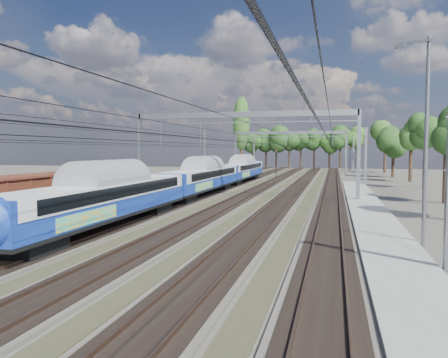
% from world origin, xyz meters
% --- Properties ---
extents(ground, '(220.00, 220.00, 0.00)m').
position_xyz_m(ground, '(0.00, 0.00, 0.00)').
color(ground, '#47423A').
rests_on(ground, ground).
extents(track_bed, '(21.00, 130.00, 0.34)m').
position_xyz_m(track_bed, '(-0.00, 45.00, 0.10)').
color(track_bed, '#47423A').
rests_on(track_bed, ground).
extents(platform, '(3.00, 70.00, 0.30)m').
position_xyz_m(platform, '(12.00, 20.00, 0.15)').
color(platform, gray).
rests_on(platform, ground).
extents(catenary, '(25.65, 130.00, 9.00)m').
position_xyz_m(catenary, '(0.33, 52.69, 6.40)').
color(catenary, slate).
rests_on(catenary, ground).
extents(tree_belt, '(38.97, 98.10, 11.43)m').
position_xyz_m(tree_belt, '(6.26, 93.74, 7.95)').
color(tree_belt, black).
rests_on(tree_belt, ground).
extents(poplar, '(4.40, 4.40, 19.04)m').
position_xyz_m(poplar, '(-14.50, 98.00, 11.89)').
color(poplar, black).
rests_on(poplar, ground).
extents(emu_train, '(2.94, 62.21, 4.30)m').
position_xyz_m(emu_train, '(-4.50, 30.64, 2.53)').
color(emu_train, black).
rests_on(emu_train, ground).
extents(freight_boxcar, '(2.72, 13.11, 3.38)m').
position_xyz_m(freight_boxcar, '(-9.00, 7.36, 2.06)').
color(freight_boxcar, black).
rests_on(freight_boxcar, ground).
extents(worker, '(0.51, 0.68, 1.71)m').
position_xyz_m(worker, '(4.64, 89.79, 0.86)').
color(worker, black).
rests_on(worker, ground).
extents(signal_near, '(0.36, 0.33, 5.20)m').
position_xyz_m(signal_near, '(-0.62, 61.85, 3.29)').
color(signal_near, black).
rests_on(signal_near, ground).
extents(signal_far, '(0.40, 0.37, 5.90)m').
position_xyz_m(signal_far, '(12.82, 94.73, 3.73)').
color(signal_far, black).
rests_on(signal_far, ground).
extents(lamp_post, '(1.81, 0.61, 10.80)m').
position_xyz_m(lamp_post, '(13.70, 10.19, 5.89)').
color(lamp_post, slate).
rests_on(lamp_post, ground).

